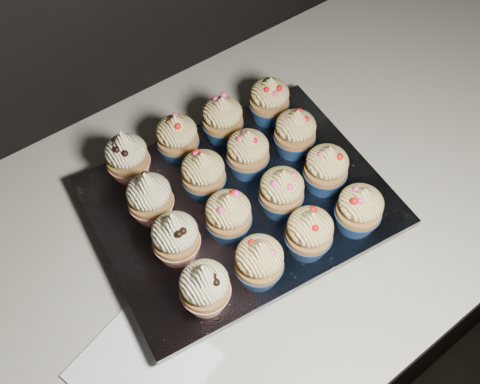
{
  "coord_description": "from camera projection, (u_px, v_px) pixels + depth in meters",
  "views": [
    {
      "loc": [
        -0.49,
        1.33,
        1.56
      ],
      "look_at": [
        -0.22,
        1.69,
        0.95
      ],
      "focal_mm": 40.0,
      "sensor_mm": 36.0,
      "label": 1
    }
  ],
  "objects": [
    {
      "name": "foil_lining",
      "position": [
        240.0,
        201.0,
        0.77
      ],
      "size": [
        0.44,
        0.37,
        0.01
      ],
      "primitive_type": "cube",
      "rotation": [
        0.0,
        0.0,
        -0.13
      ],
      "color": "silver",
      "rests_on": "baking_tray"
    },
    {
      "name": "cupcake_12",
      "position": [
        127.0,
        157.0,
        0.76
      ],
      "size": [
        0.06,
        0.06,
        0.1
      ],
      "color": "red",
      "rests_on": "foil_lining"
    },
    {
      "name": "cupcake_11",
      "position": [
        295.0,
        133.0,
        0.79
      ],
      "size": [
        0.06,
        0.06,
        0.08
      ],
      "color": "navy",
      "rests_on": "foil_lining"
    },
    {
      "name": "cupcake_7",
      "position": [
        326.0,
        169.0,
        0.75
      ],
      "size": [
        0.06,
        0.06,
        0.08
      ],
      "color": "navy",
      "rests_on": "foil_lining"
    },
    {
      "name": "napkin",
      "position": [
        143.0,
        366.0,
        0.66
      ],
      "size": [
        0.18,
        0.18,
        0.0
      ],
      "primitive_type": "cube",
      "rotation": [
        0.0,
        0.0,
        0.27
      ],
      "color": "white",
      "rests_on": "worktop"
    },
    {
      "name": "cupcake_9",
      "position": [
        204.0,
        174.0,
        0.75
      ],
      "size": [
        0.06,
        0.06,
        0.08
      ],
      "color": "navy",
      "rests_on": "foil_lining"
    },
    {
      "name": "cupcake_3",
      "position": [
        359.0,
        209.0,
        0.71
      ],
      "size": [
        0.06,
        0.06,
        0.08
      ],
      "color": "navy",
      "rests_on": "foil_lining"
    },
    {
      "name": "cupcake_14",
      "position": [
        223.0,
        119.0,
        0.81
      ],
      "size": [
        0.06,
        0.06,
        0.08
      ],
      "color": "navy",
      "rests_on": "foil_lining"
    },
    {
      "name": "cupcake_6",
      "position": [
        281.0,
        192.0,
        0.73
      ],
      "size": [
        0.06,
        0.06,
        0.08
      ],
      "color": "navy",
      "rests_on": "foil_lining"
    },
    {
      "name": "cupcake_10",
      "position": [
        248.0,
        153.0,
        0.77
      ],
      "size": [
        0.06,
        0.06,
        0.08
      ],
      "color": "navy",
      "rests_on": "foil_lining"
    },
    {
      "name": "cupcake_15",
      "position": [
        269.0,
        100.0,
        0.83
      ],
      "size": [
        0.06,
        0.06,
        0.08
      ],
      "color": "navy",
      "rests_on": "foil_lining"
    },
    {
      "name": "worktop",
      "position": [
        340.0,
        148.0,
        0.9
      ],
      "size": [
        2.44,
        0.64,
        0.04
      ],
      "primitive_type": "cube",
      "color": "silver",
      "rests_on": "cabinet"
    },
    {
      "name": "cupcake_5",
      "position": [
        228.0,
        215.0,
        0.71
      ],
      "size": [
        0.06,
        0.06,
        0.08
      ],
      "color": "navy",
      "rests_on": "foil_lining"
    },
    {
      "name": "cupcake_8",
      "position": [
        150.0,
        197.0,
        0.72
      ],
      "size": [
        0.06,
        0.06,
        0.1
      ],
      "color": "red",
      "rests_on": "foil_lining"
    },
    {
      "name": "cupcake_2",
      "position": [
        309.0,
        233.0,
        0.69
      ],
      "size": [
        0.06,
        0.06,
        0.08
      ],
      "color": "navy",
      "rests_on": "foil_lining"
    },
    {
      "name": "baking_tray",
      "position": [
        240.0,
        207.0,
        0.79
      ],
      "size": [
        0.41,
        0.33,
        0.02
      ],
      "primitive_type": "cube",
      "rotation": [
        0.0,
        0.0,
        -0.13
      ],
      "color": "black",
      "rests_on": "worktop"
    },
    {
      "name": "cabinet",
      "position": [
        311.0,
        273.0,
        1.26
      ],
      "size": [
        2.4,
        0.6,
        0.86
      ],
      "primitive_type": "cube",
      "color": "black",
      "rests_on": "ground"
    },
    {
      "name": "cupcake_4",
      "position": [
        176.0,
        237.0,
        0.69
      ],
      "size": [
        0.06,
        0.06,
        0.1
      ],
      "color": "red",
      "rests_on": "foil_lining"
    },
    {
      "name": "cupcake_1",
      "position": [
        259.0,
        262.0,
        0.67
      ],
      "size": [
        0.06,
        0.06,
        0.08
      ],
      "color": "navy",
      "rests_on": "foil_lining"
    },
    {
      "name": "cupcake_0",
      "position": [
        205.0,
        287.0,
        0.64
      ],
      "size": [
        0.06,
        0.06,
        0.1
      ],
      "color": "red",
      "rests_on": "foil_lining"
    },
    {
      "name": "cupcake_13",
      "position": [
        177.0,
        138.0,
        0.79
      ],
      "size": [
        0.06,
        0.06,
        0.08
      ],
      "color": "navy",
      "rests_on": "foil_lining"
    }
  ]
}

